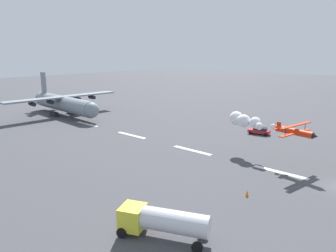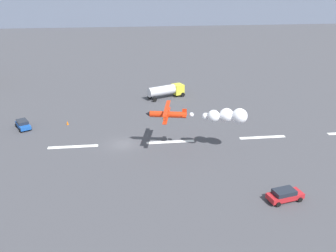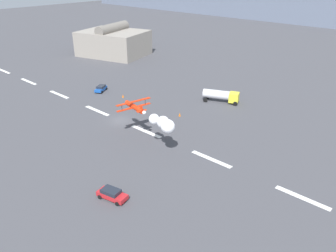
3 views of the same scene
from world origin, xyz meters
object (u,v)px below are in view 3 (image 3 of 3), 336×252
traffic_cone_far (180,115)px  stunt_biplane_red (157,120)px  traffic_cone_near (123,96)px  followme_car_yellow (112,194)px  fuel_tanker_truck (221,95)px  airport_staff_sedan (101,88)px

traffic_cone_far → stunt_biplane_red: bearing=-64.6°
stunt_biplane_red → traffic_cone_near: bearing=151.6°
followme_car_yellow → traffic_cone_near: 41.02m
followme_car_yellow → traffic_cone_near: bearing=136.9°
followme_car_yellow → fuel_tanker_truck: bearing=103.3°
stunt_biplane_red → traffic_cone_far: 16.47m
traffic_cone_near → traffic_cone_far: 18.12m
fuel_tanker_truck → traffic_cone_far: size_ratio=11.71×
airport_staff_sedan → stunt_biplane_red: bearing=-21.1°
traffic_cone_near → stunt_biplane_red: bearing=-28.4°
fuel_tanker_truck → followme_car_yellow: bearing=-76.7°
fuel_tanker_truck → airport_staff_sedan: fuel_tanker_truck is taller
stunt_biplane_red → traffic_cone_near: size_ratio=20.53×
fuel_tanker_truck → followme_car_yellow: 42.95m
followme_car_yellow → airport_staff_sedan: bearing=144.2°
stunt_biplane_red → traffic_cone_far: size_ratio=20.53×
stunt_biplane_red → followme_car_yellow: size_ratio=3.27×
traffic_cone_near → traffic_cone_far: same height
fuel_tanker_truck → airport_staff_sedan: 31.38m
airport_staff_sedan → followme_car_yellow: bearing=-35.8°
stunt_biplane_red → traffic_cone_near: stunt_biplane_red is taller
fuel_tanker_truck → traffic_cone_far: (-1.94, -13.13, -1.36)m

